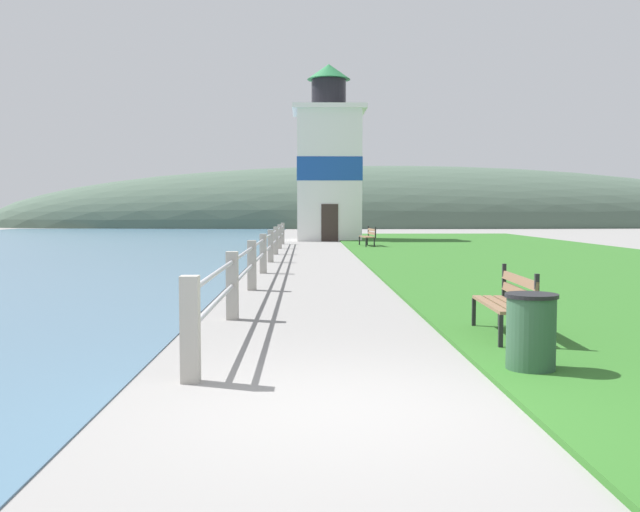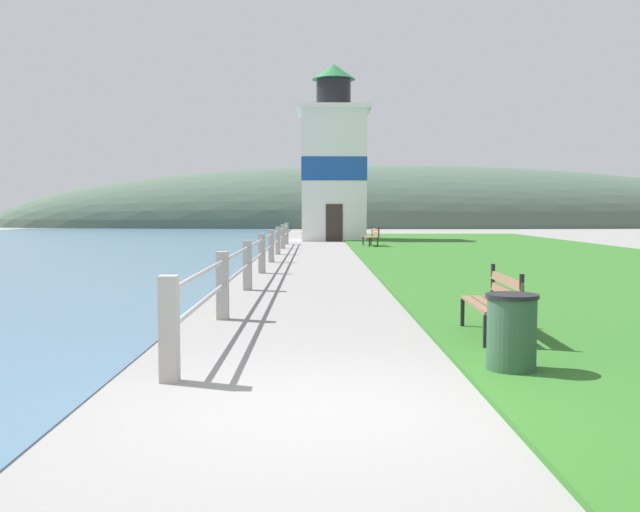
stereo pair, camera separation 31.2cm
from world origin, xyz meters
The scene contains 8 objects.
ground_plane centered at (0.00, 0.00, 0.00)m, with size 160.00×160.00×0.00m, color gray.
grass_verge centered at (7.53, 17.15, 0.03)m, with size 12.00×51.46×0.06m.
seawall_railing centered at (-1.43, 15.08, 0.61)m, with size 0.18×28.34×1.05m.
park_bench_near centered at (2.33, 3.20, 0.54)m, with size 0.53×1.65×0.94m.
park_bench_midway centered at (2.56, 26.31, 0.54)m, with size 0.63×1.89×0.94m.
lighthouse centered at (0.99, 33.87, 4.17)m, with size 4.00×4.00×9.72m.
trash_bin centered at (2.02, 1.25, 0.42)m, with size 0.54×0.54×0.84m.
distant_hillside centered at (8.00, 64.30, 0.00)m, with size 80.00×16.00×12.00m.
Camera 1 is at (-0.30, -5.95, 1.70)m, focal length 40.00 mm.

